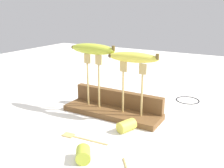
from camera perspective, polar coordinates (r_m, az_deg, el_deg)
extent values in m
plane|color=silver|center=(0.98, 0.00, -6.81)|extent=(3.00, 3.00, 0.00)
cube|color=brown|center=(0.97, 0.00, -6.25)|extent=(0.37, 0.12, 0.02)
cube|color=brown|center=(0.99, 1.30, -3.17)|extent=(0.37, 0.03, 0.06)
cylinder|color=tan|center=(0.99, -5.46, -0.11)|extent=(0.01, 0.01, 0.17)
cube|color=tan|center=(0.97, -5.62, 5.62)|extent=(0.03, 0.01, 0.04)
cylinder|color=tan|center=(0.97, -3.02, -0.54)|extent=(0.01, 0.01, 0.17)
cube|color=tan|center=(0.94, -3.11, 5.35)|extent=(0.03, 0.01, 0.04)
cylinder|color=tan|center=(0.92, 2.38, -1.88)|extent=(0.01, 0.01, 0.15)
cube|color=tan|center=(0.89, 2.45, 3.85)|extent=(0.03, 0.01, 0.04)
cylinder|color=tan|center=(0.89, 6.55, -2.62)|extent=(0.01, 0.01, 0.15)
cube|color=tan|center=(0.86, 6.76, 3.29)|extent=(0.03, 0.01, 0.04)
ellipsoid|color=#B2C138|center=(0.95, -4.44, 7.73)|extent=(0.19, 0.04, 0.04)
cylinder|color=brown|center=(0.90, 0.20, 7.89)|extent=(0.01, 0.01, 0.02)
sphere|color=#3F2D19|center=(1.00, -8.72, 8.06)|extent=(0.01, 0.01, 0.01)
ellipsoid|color=#DBD147|center=(0.87, 4.62, 5.89)|extent=(0.18, 0.06, 0.04)
cylinder|color=brown|center=(0.85, 10.03, 6.01)|extent=(0.01, 0.01, 0.02)
sphere|color=#3F2D19|center=(0.90, -0.58, 6.31)|extent=(0.01, 0.01, 0.01)
cylinder|color=tan|center=(0.80, -4.91, -12.23)|extent=(0.12, 0.02, 0.01)
cube|color=tan|center=(0.84, -9.64, -11.00)|extent=(0.04, 0.03, 0.01)
cylinder|color=#B2C138|center=(0.70, -6.42, -15.24)|extent=(0.06, 0.06, 0.04)
cylinder|color=beige|center=(0.72, -6.40, -14.22)|extent=(0.03, 0.02, 0.03)
cylinder|color=#DBD147|center=(0.85, 3.23, -9.23)|extent=(0.06, 0.07, 0.04)
cylinder|color=beige|center=(0.87, 4.70, -8.66)|extent=(0.03, 0.01, 0.03)
torus|color=black|center=(1.17, 16.43, -3.39)|extent=(0.10, 0.10, 0.01)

